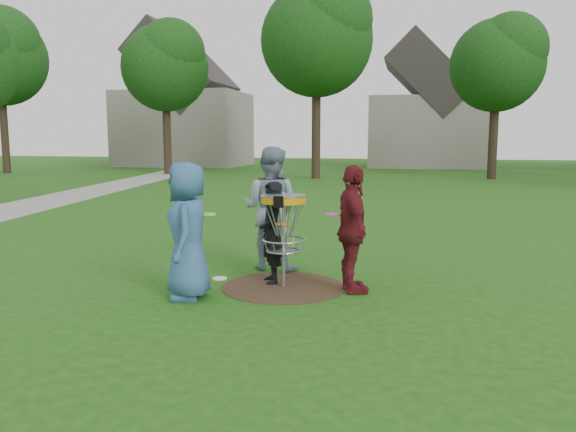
% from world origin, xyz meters
% --- Properties ---
extents(ground, '(100.00, 100.00, 0.00)m').
position_xyz_m(ground, '(0.00, 0.00, 0.00)').
color(ground, '#19470F').
rests_on(ground, ground).
extents(dirt_patch, '(1.80, 1.80, 0.01)m').
position_xyz_m(dirt_patch, '(0.00, 0.00, 0.00)').
color(dirt_patch, '#47331E').
rests_on(dirt_patch, ground).
extents(concrete_path, '(7.75, 39.92, 0.02)m').
position_xyz_m(concrete_path, '(-10.00, 8.00, 0.01)').
color(concrete_path, '#9E9E99').
rests_on(concrete_path, ground).
extents(player_blue, '(0.82, 1.03, 1.83)m').
position_xyz_m(player_blue, '(-1.14, -0.79, 0.92)').
color(player_blue, '#305785').
rests_on(player_blue, ground).
extents(player_black, '(0.56, 0.65, 1.51)m').
position_xyz_m(player_black, '(-0.23, 0.22, 0.76)').
color(player_black, black).
rests_on(player_black, ground).
extents(player_grey, '(1.08, 0.90, 2.00)m').
position_xyz_m(player_grey, '(-0.46, 1.10, 1.00)').
color(player_grey, gray).
rests_on(player_grey, ground).
extents(player_maroon, '(0.76, 1.13, 1.78)m').
position_xyz_m(player_maroon, '(0.99, -0.05, 0.89)').
color(player_maroon, maroon).
rests_on(player_maroon, ground).
extents(disc_on_grass, '(0.22, 0.22, 0.02)m').
position_xyz_m(disc_on_grass, '(-1.06, 0.25, 0.01)').
color(disc_on_grass, white).
rests_on(disc_on_grass, ground).
extents(disc_golf_basket, '(0.66, 0.67, 1.38)m').
position_xyz_m(disc_golf_basket, '(0.00, -0.00, 1.02)').
color(disc_golf_basket, '#9EA0A5').
rests_on(disc_golf_basket, ground).
extents(held_discs, '(1.84, 1.68, 0.32)m').
position_xyz_m(held_discs, '(-0.14, 0.05, 1.09)').
color(held_discs, '#AEF01A').
rests_on(held_discs, ground).
extents(tree_row, '(51.20, 17.42, 9.90)m').
position_xyz_m(tree_row, '(0.44, 20.67, 6.21)').
color(tree_row, '#38281C').
rests_on(tree_row, ground).
extents(house_row, '(44.50, 10.65, 11.62)m').
position_xyz_m(house_row, '(4.78, 33.07, 4.14)').
color(house_row, gray).
rests_on(house_row, ground).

